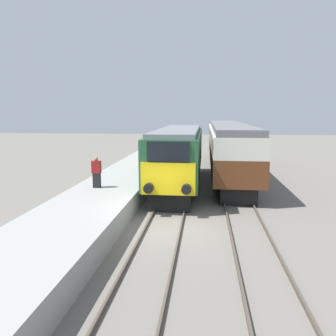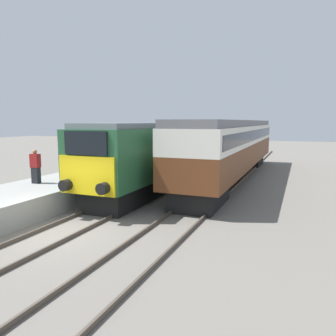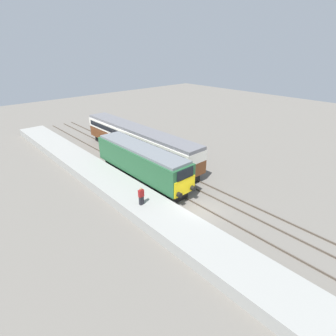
# 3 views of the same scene
# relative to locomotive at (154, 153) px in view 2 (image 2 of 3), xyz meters

# --- Properties ---
(ground_plane) EXTENTS (120.00, 120.00, 0.00)m
(ground_plane) POSITION_rel_locomotive_xyz_m (0.00, -7.98, -2.06)
(ground_plane) COLOR slate
(platform_left) EXTENTS (3.50, 50.00, 0.96)m
(platform_left) POSITION_rel_locomotive_xyz_m (-3.30, 0.02, -1.58)
(platform_left) COLOR gray
(platform_left) RESTS_ON ground_plane
(rails_near_track) EXTENTS (1.51, 60.00, 0.14)m
(rails_near_track) POSITION_rel_locomotive_xyz_m (0.00, -2.98, -1.99)
(rails_near_track) COLOR #4C4238
(rails_near_track) RESTS_ON ground_plane
(rails_far_track) EXTENTS (1.50, 60.00, 0.14)m
(rails_far_track) POSITION_rel_locomotive_xyz_m (3.40, -2.98, -1.99)
(rails_far_track) COLOR #4C4238
(rails_far_track) RESTS_ON ground_plane
(locomotive) EXTENTS (2.70, 12.85, 3.72)m
(locomotive) POSITION_rel_locomotive_xyz_m (0.00, 0.00, 0.00)
(locomotive) COLOR black
(locomotive) RESTS_ON ground_plane
(passenger_carriage) EXTENTS (2.75, 19.71, 3.87)m
(passenger_carriage) POSITION_rel_locomotive_xyz_m (3.40, 5.24, 0.30)
(passenger_carriage) COLOR black
(passenger_carriage) RESTS_ON ground_plane
(person_on_platform) EXTENTS (0.44, 0.26, 1.57)m
(person_on_platform) POSITION_rel_locomotive_xyz_m (-3.75, -4.94, -0.33)
(person_on_platform) COLOR black
(person_on_platform) RESTS_ON platform_left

